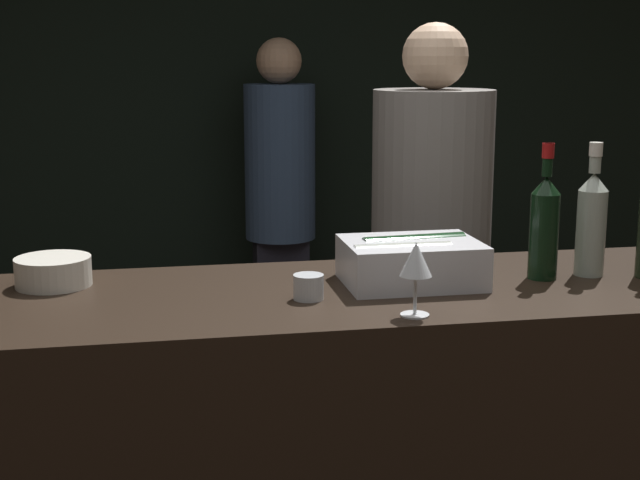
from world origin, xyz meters
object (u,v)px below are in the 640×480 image
ice_bin_with_bottles (411,260)px  person_in_hoodie (280,200)px  bowl_white (53,271)px  white_wine_bottle (592,220)px  red_wine_bottle_burgundy (544,224)px  person_blond_tee (430,262)px  wine_glass (416,262)px  candle_votive (308,287)px

ice_bin_with_bottles → person_in_hoodie: 2.03m
bowl_white → white_wine_bottle: 1.38m
red_wine_bottle_burgundy → person_blond_tee: bearing=96.9°
ice_bin_with_bottles → red_wine_bottle_burgundy: (0.35, -0.01, 0.08)m
wine_glass → candle_votive: size_ratio=2.31×
ice_bin_with_bottles → red_wine_bottle_burgundy: size_ratio=0.96×
wine_glass → white_wine_bottle: white_wine_bottle is taller
bowl_white → white_wine_bottle: white_wine_bottle is taller
person_blond_tee → white_wine_bottle: bearing=149.8°
ice_bin_with_bottles → person_blond_tee: person_blond_tee is taller
ice_bin_with_bottles → bowl_white: 0.89m
ice_bin_with_bottles → wine_glass: 0.29m
ice_bin_with_bottles → white_wine_bottle: 0.49m
bowl_white → red_wine_bottle_burgundy: size_ratio=0.54×
red_wine_bottle_burgundy → bowl_white: bearing=172.7°
candle_votive → white_wine_bottle: white_wine_bottle is taller
red_wine_bottle_burgundy → ice_bin_with_bottles: bearing=177.9°
red_wine_bottle_burgundy → white_wine_bottle: red_wine_bottle_burgundy is taller
wine_glass → red_wine_bottle_burgundy: 0.50m
bowl_white → person_in_hoodie: person_in_hoodie is taller
white_wine_bottle → person_in_hoodie: (-0.52, 2.03, -0.26)m
bowl_white → wine_glass: (0.81, -0.42, 0.08)m
wine_glass → person_in_hoodie: (0.03, 2.30, -0.23)m
person_in_hoodie → bowl_white: bearing=165.4°
bowl_white → person_blond_tee: 1.27m
candle_votive → wine_glass: bearing=-40.8°
red_wine_bottle_burgundy → person_in_hoodie: 2.09m
bowl_white → wine_glass: bearing=-27.5°
bowl_white → person_blond_tee: size_ratio=0.11×
ice_bin_with_bottles → red_wine_bottle_burgundy: 0.36m
red_wine_bottle_burgundy → candle_votive: bearing=-172.3°
candle_votive → person_in_hoodie: 2.14m
person_in_hoodie → white_wine_bottle: bearing=-155.9°
wine_glass → candle_votive: wine_glass is taller
ice_bin_with_bottles → person_in_hoodie: person_in_hoodie is taller
candle_votive → person_blond_tee: size_ratio=0.04×
wine_glass → person_blond_tee: bearing=70.3°
red_wine_bottle_burgundy → white_wine_bottle: 0.14m
red_wine_bottle_burgundy → person_in_hoodie: (-0.39, 2.04, -0.25)m
wine_glass → person_in_hoodie: person_in_hoodie is taller
person_in_hoodie → candle_votive: bearing=-176.8°
red_wine_bottle_burgundy → white_wine_bottle: bearing=4.9°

